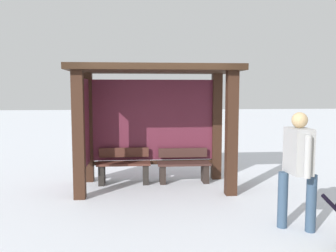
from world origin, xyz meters
TOP-DOWN VIEW (x-y plane):
  - ground_plane at (0.00, 0.00)m, footprint 60.00×60.00m
  - bus_shelter at (-0.09, 0.17)m, footprint 3.24×1.71m
  - bench_left_inside at (-0.63, 0.35)m, footprint 1.11×0.39m
  - bench_center_inside at (0.63, 0.35)m, footprint 1.11×0.39m
  - person_walking at (1.87, -2.38)m, footprint 0.47×0.63m

SIDE VIEW (x-z plane):
  - ground_plane at x=0.00m, z-range 0.00..0.00m
  - bench_center_inside at x=0.63m, z-range -0.03..0.68m
  - bench_left_inside at x=-0.63m, z-range -0.03..0.71m
  - person_walking at x=1.87m, z-range 0.14..1.80m
  - bus_shelter at x=-0.09m, z-range 0.51..2.94m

